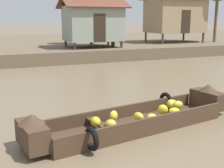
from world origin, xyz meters
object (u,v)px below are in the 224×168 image
vendor_person (113,33)px  stilt_house_mid_left (93,22)px  banana_boat (137,118)px  stilt_house_mid_right (175,14)px

vendor_person → stilt_house_mid_left: bearing=-174.6°
vendor_person → banana_boat: bearing=-110.3°
banana_boat → stilt_house_mid_right: 18.76m
banana_boat → stilt_house_mid_left: stilt_house_mid_left is taller
banana_boat → vendor_person: vendor_person is taller
stilt_house_mid_right → vendor_person: size_ratio=3.00×
stilt_house_mid_left → stilt_house_mid_right: stilt_house_mid_right is taller
stilt_house_mid_left → stilt_house_mid_right: size_ratio=0.88×
stilt_house_mid_right → banana_boat: bearing=-126.8°
banana_boat → stilt_house_mid_left: size_ratio=1.36×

